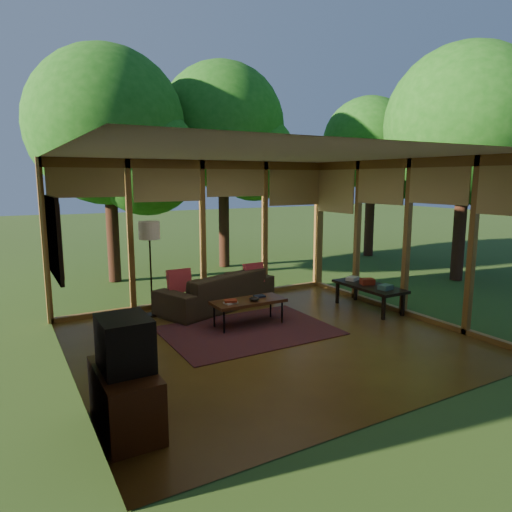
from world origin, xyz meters
TOP-DOWN VIEW (x-y plane):
  - floor at (0.00, 0.00)m, footprint 5.50×5.50m
  - ceiling at (0.00, 0.00)m, footprint 5.50×5.50m
  - wall_left at (-2.75, 0.00)m, footprint 0.04×5.00m
  - wall_front at (0.00, -2.50)m, footprint 5.50×0.04m
  - window_wall_back at (0.00, 2.50)m, footprint 5.50×0.12m
  - window_wall_right at (2.75, 0.00)m, footprint 0.12×5.00m
  - exterior_lawn at (8.00, 8.00)m, footprint 40.00×40.00m
  - tree_nw at (-1.09, 5.24)m, footprint 3.47×3.47m
  - tree_ne at (1.93, 5.65)m, footprint 3.27×3.27m
  - tree_se at (5.86, 1.33)m, footprint 3.51×3.51m
  - tree_far at (6.44, 4.96)m, footprint 2.74×2.74m
  - rug at (-0.09, 0.52)m, footprint 2.57×1.82m
  - sofa at (0.05, 2.00)m, footprint 2.47×1.62m
  - pillow_left at (-0.70, 1.95)m, footprint 0.41×0.22m
  - pillow_right at (0.80, 1.95)m, footprint 0.38×0.20m
  - ct_book_lower at (-0.31, 0.72)m, footprint 0.21×0.17m
  - ct_book_upper at (-0.31, 0.72)m, footprint 0.23×0.20m
  - ct_book_side at (0.29, 0.85)m, footprint 0.19×0.15m
  - ct_bowl at (0.09, 0.67)m, footprint 0.16×0.16m
  - media_cabinet at (-2.47, -1.37)m, footprint 0.50×1.00m
  - television at (-2.45, -1.37)m, footprint 0.45×0.55m
  - console_book_a at (2.40, 0.10)m, footprint 0.25×0.20m
  - console_book_b at (2.40, 0.55)m, footprint 0.28×0.24m
  - console_book_c at (2.40, 0.95)m, footprint 0.28×0.25m
  - floor_lamp at (-1.16, 2.07)m, footprint 0.36×0.36m
  - coffee_table at (0.04, 0.77)m, footprint 1.20×0.50m
  - side_console at (2.40, 0.50)m, footprint 0.60×1.40m
  - wall_painting at (-2.71, 1.40)m, footprint 0.06×1.35m

SIDE VIEW (x-z plane):
  - exterior_lawn at x=8.00m, z-range -0.01..-0.01m
  - floor at x=0.00m, z-range 0.00..0.00m
  - rug at x=-0.09m, z-range 0.00..0.01m
  - media_cabinet at x=-2.47m, z-range 0.00..0.60m
  - sofa at x=0.05m, z-range 0.00..0.67m
  - coffee_table at x=0.04m, z-range 0.18..0.60m
  - side_console at x=2.40m, z-range 0.18..0.64m
  - ct_book_side at x=0.29m, z-range 0.42..0.45m
  - ct_book_lower at x=-0.31m, z-range 0.42..0.45m
  - ct_bowl at x=0.09m, z-range 0.42..0.50m
  - ct_book_upper at x=-0.31m, z-range 0.45..0.49m
  - console_book_c at x=2.40m, z-range 0.46..0.52m
  - console_book_a at x=2.40m, z-range 0.46..0.54m
  - console_book_b at x=2.40m, z-range 0.45..0.56m
  - pillow_right at x=0.80m, z-range 0.37..0.77m
  - pillow_left at x=-0.70m, z-range 0.37..0.80m
  - television at x=-2.45m, z-range 0.60..1.10m
  - wall_left at x=-2.75m, z-range 0.00..2.70m
  - wall_front at x=0.00m, z-range 0.00..2.70m
  - window_wall_back at x=0.00m, z-range 0.00..2.70m
  - window_wall_right at x=2.75m, z-range 0.00..2.70m
  - floor_lamp at x=-1.16m, z-range 0.58..2.23m
  - wall_painting at x=-2.71m, z-range 0.98..2.12m
  - ceiling at x=0.00m, z-range 2.70..2.70m
  - tree_far at x=6.44m, z-range 0.99..5.75m
  - tree_nw at x=-1.09m, z-range 0.88..6.12m
  - tree_se at x=5.86m, z-range 0.89..6.19m
  - tree_ne at x=1.93m, z-range 1.03..6.38m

